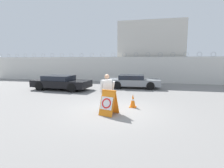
# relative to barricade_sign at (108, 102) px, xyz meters

# --- Properties ---
(ground_plane) EXTENTS (90.00, 90.00, 0.00)m
(ground_plane) POSITION_rel_barricade_sign_xyz_m (0.05, 0.66, -0.55)
(ground_plane) COLOR gray
(perimeter_wall) EXTENTS (36.00, 0.30, 3.22)m
(perimeter_wall) POSITION_rel_barricade_sign_xyz_m (0.05, 11.81, 0.84)
(perimeter_wall) COLOR silver
(perimeter_wall) RESTS_ON ground_plane
(building_block) EXTENTS (7.37, 6.42, 6.75)m
(building_block) POSITION_rel_barricade_sign_xyz_m (1.55, 15.68, 2.83)
(building_block) COLOR beige
(building_block) RESTS_ON ground_plane
(barricade_sign) EXTENTS (0.84, 0.90, 1.11)m
(barricade_sign) POSITION_rel_barricade_sign_xyz_m (0.00, 0.00, 0.00)
(barricade_sign) COLOR orange
(barricade_sign) RESTS_ON ground_plane
(security_guard) EXTENTS (0.69, 0.42, 1.76)m
(security_guard) POSITION_rel_barricade_sign_xyz_m (-0.21, 0.57, 0.43)
(security_guard) COLOR #514C42
(security_guard) RESTS_ON ground_plane
(traffic_cone_near) EXTENTS (0.35, 0.35, 0.68)m
(traffic_cone_near) POSITION_rel_barricade_sign_xyz_m (0.91, 1.49, -0.21)
(traffic_cone_near) COLOR orange
(traffic_cone_near) RESTS_ON ground_plane
(parked_car_front_coupe) EXTENTS (4.82, 2.19, 1.16)m
(parked_car_front_coupe) POSITION_rel_barricade_sign_xyz_m (-5.46, 5.59, 0.05)
(parked_car_front_coupe) COLOR black
(parked_car_front_coupe) RESTS_ON ground_plane
(parked_car_rear_sedan) EXTENTS (4.54, 2.24, 1.13)m
(parked_car_rear_sedan) POSITION_rel_barricade_sign_xyz_m (0.24, 7.89, 0.03)
(parked_car_rear_sedan) COLOR black
(parked_car_rear_sedan) RESTS_ON ground_plane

